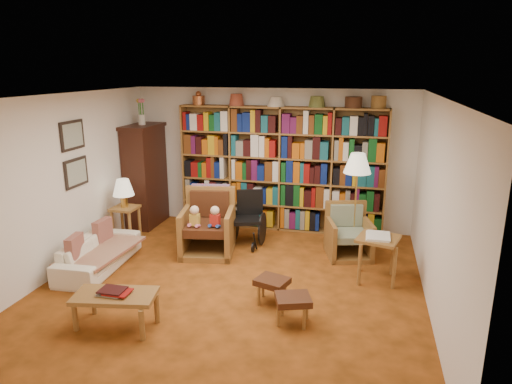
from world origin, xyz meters
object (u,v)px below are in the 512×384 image
(footstool_a, at_px, (272,283))
(floor_lamp, at_px, (357,167))
(sofa, at_px, (99,253))
(armchair_sage, at_px, (349,235))
(wheelchair, at_px, (248,220))
(armchair_leather, at_px, (210,226))
(side_table_papers, at_px, (378,244))
(side_table_lamp, at_px, (126,217))
(coffee_table, at_px, (115,298))
(footstool_b, at_px, (293,301))

(footstool_a, bearing_deg, floor_lamp, 64.65)
(sofa, xyz_separation_m, armchair_sage, (3.53, 1.38, 0.08))
(floor_lamp, distance_m, footstool_a, 2.41)
(wheelchair, distance_m, footstool_a, 2.04)
(floor_lamp, bearing_deg, armchair_leather, -166.91)
(armchair_leather, relative_size, armchair_sage, 1.22)
(floor_lamp, bearing_deg, sofa, -156.97)
(wheelchair, bearing_deg, side_table_papers, -23.80)
(side_table_lamp, distance_m, armchair_leather, 1.46)
(coffee_table, bearing_deg, sofa, 128.23)
(side_table_lamp, bearing_deg, floor_lamp, 8.31)
(armchair_leather, bearing_deg, coffee_table, -96.93)
(armchair_leather, distance_m, footstool_a, 1.94)
(wheelchair, height_order, side_table_papers, wheelchair)
(side_table_lamp, xyz_separation_m, wheelchair, (1.97, 0.47, -0.05))
(sofa, distance_m, floor_lamp, 4.06)
(armchair_sage, xyz_separation_m, coffee_table, (-2.45, -2.74, 0.04))
(sofa, height_order, armchair_sage, armchair_sage)
(side_table_lamp, xyz_separation_m, coffee_table, (1.17, -2.35, -0.11))
(side_table_papers, bearing_deg, floor_lamp, 109.59)
(side_table_lamp, height_order, armchair_sage, armchair_sage)
(sofa, xyz_separation_m, side_table_papers, (3.93, 0.55, 0.29))
(wheelchair, distance_m, coffee_table, 2.94)
(side_table_lamp, xyz_separation_m, side_table_papers, (4.03, -0.44, 0.06))
(armchair_sage, distance_m, footstool_a, 1.99)
(armchair_leather, xyz_separation_m, footstool_a, (1.31, -1.42, -0.15))
(armchair_leather, bearing_deg, armchair_sage, 9.77)
(wheelchair, bearing_deg, floor_lamp, 2.14)
(sofa, distance_m, armchair_leather, 1.71)
(floor_lamp, xyz_separation_m, coffee_table, (-2.51, -2.89, -1.02))
(side_table_lamp, bearing_deg, footstool_a, -26.79)
(side_table_lamp, bearing_deg, footstool_b, -30.18)
(side_table_lamp, height_order, footstool_b, side_table_lamp)
(footstool_b, bearing_deg, side_table_lamp, 149.82)
(side_table_lamp, height_order, wheelchair, wheelchair)
(armchair_leather, height_order, floor_lamp, floor_lamp)
(floor_lamp, distance_m, coffee_table, 3.96)
(wheelchair, height_order, footstool_b, wheelchair)
(sofa, height_order, floor_lamp, floor_lamp)
(footstool_b, bearing_deg, floor_lamp, 75.83)
(sofa, distance_m, footstool_b, 3.11)
(armchair_sage, height_order, wheelchair, wheelchair)
(side_table_lamp, distance_m, footstool_b, 3.59)
(armchair_leather, xyz_separation_m, footstool_b, (1.63, -1.82, -0.14))
(armchair_sage, bearing_deg, floor_lamp, 67.22)
(armchair_leather, bearing_deg, footstool_b, -48.12)
(sofa, bearing_deg, side_table_papers, -85.56)
(side_table_lamp, height_order, floor_lamp, floor_lamp)
(floor_lamp, bearing_deg, wheelchair, -177.86)
(side_table_lamp, bearing_deg, sofa, -84.21)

